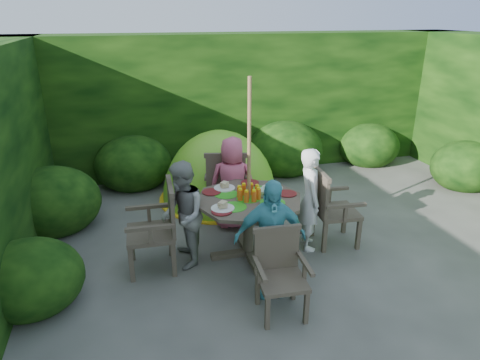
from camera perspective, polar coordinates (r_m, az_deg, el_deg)
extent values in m
plane|color=#4D4B45|center=(5.32, 12.72, -11.38)|extent=(60.00, 60.00, 0.00)
cube|color=black|center=(8.37, 0.71, 10.47)|extent=(9.00, 1.00, 2.50)
cylinder|color=#40362A|center=(5.29, 1.14, -6.47)|extent=(0.13, 0.13, 0.72)
cube|color=#40362A|center=(5.45, 1.11, -9.53)|extent=(0.96, 0.11, 0.06)
cube|color=#40362A|center=(5.45, 1.11, -9.53)|extent=(0.11, 0.96, 0.06)
cylinder|color=#40362A|center=(5.12, 1.17, -2.68)|extent=(1.32, 1.32, 0.04)
cylinder|color=green|center=(4.89, -0.84, -3.60)|extent=(0.30, 0.30, 0.00)
cylinder|color=green|center=(5.01, 4.35, -3.00)|extent=(0.30, 0.30, 0.00)
cylinder|color=green|center=(5.23, -1.87, -1.89)|extent=(0.30, 0.30, 0.00)
cylinder|color=green|center=(5.34, 3.01, -1.37)|extent=(0.30, 0.30, 0.00)
cylinder|color=green|center=(5.11, 1.17, -2.44)|extent=(0.30, 0.30, 0.00)
cylinder|color=white|center=(5.40, 4.30, -1.06)|extent=(0.27, 0.27, 0.01)
cylinder|color=white|center=(5.39, -2.09, -1.06)|extent=(0.27, 0.27, 0.01)
cylinder|color=white|center=(4.84, -2.33, -3.78)|extent=(0.27, 0.27, 0.01)
cylinder|color=white|center=(4.85, 4.80, -3.77)|extent=(0.27, 0.27, 0.01)
cylinder|color=red|center=(5.26, 6.30, -1.79)|extent=(0.23, 0.23, 0.01)
cylinder|color=red|center=(5.56, 1.34, -0.34)|extent=(0.23, 0.23, 0.01)
cylinder|color=red|center=(5.28, -3.82, -1.59)|extent=(0.23, 0.23, 0.01)
cylinder|color=red|center=(4.77, -2.45, -4.20)|extent=(0.23, 0.23, 0.01)
cylinder|color=red|center=(4.75, 4.49, -4.34)|extent=(0.23, 0.23, 0.01)
cylinder|color=green|center=(5.21, 3.49, -1.59)|extent=(0.19, 0.19, 0.06)
cylinder|color=olive|center=(4.99, 1.20, 1.06)|extent=(0.04, 0.04, 2.20)
cube|color=#40362A|center=(5.66, 12.72, -4.14)|extent=(0.56, 0.58, 0.05)
cube|color=#40362A|center=(5.67, 15.52, -6.95)|extent=(0.06, 0.06, 0.43)
cube|color=#40362A|center=(6.03, 13.74, -4.99)|extent=(0.06, 0.06, 0.43)
cube|color=#40362A|center=(5.50, 11.22, -7.47)|extent=(0.06, 0.06, 0.43)
cube|color=#40362A|center=(5.87, 9.67, -5.40)|extent=(0.06, 0.06, 0.43)
cube|color=#40362A|center=(5.46, 10.56, -1.74)|extent=(0.09, 0.54, 0.51)
cube|color=#40362A|center=(5.36, 13.96, -3.35)|extent=(0.52, 0.10, 0.04)
cube|color=#40362A|center=(5.81, 11.90, -1.20)|extent=(0.52, 0.10, 0.04)
cube|color=#40362A|center=(5.08, -11.85, -6.98)|extent=(0.55, 0.57, 0.05)
cube|color=#40362A|center=(5.40, -14.25, -8.21)|extent=(0.06, 0.06, 0.45)
cube|color=#40362A|center=(5.00, -14.28, -10.81)|extent=(0.06, 0.06, 0.45)
cube|color=#40362A|center=(5.40, -9.24, -7.80)|extent=(0.06, 0.06, 0.45)
cube|color=#40362A|center=(5.00, -8.82, -10.37)|extent=(0.06, 0.06, 0.45)
cube|color=#40362A|center=(4.96, -9.14, -3.79)|extent=(0.06, 0.56, 0.53)
cube|color=#40362A|center=(5.23, -12.13, -3.50)|extent=(0.53, 0.07, 0.04)
cube|color=#40362A|center=(4.73, -11.92, -6.26)|extent=(0.53, 0.07, 0.04)
cube|color=#40362A|center=(6.29, -1.84, -0.85)|extent=(0.66, 0.65, 0.05)
cube|color=#40362A|center=(6.59, 0.23, -1.95)|extent=(0.06, 0.06, 0.44)
cube|color=#40362A|center=(6.60, -3.82, -1.97)|extent=(0.06, 0.06, 0.44)
cube|color=#40362A|center=(6.17, 0.33, -3.66)|extent=(0.06, 0.06, 0.44)
cube|color=#40362A|center=(6.17, -4.00, -3.68)|extent=(0.06, 0.06, 0.44)
cube|color=#40362A|center=(5.95, -1.90, 0.77)|extent=(0.54, 0.18, 0.53)
cube|color=#40362A|center=(6.21, 0.68, 0.97)|extent=(0.18, 0.53, 0.04)
cube|color=#40362A|center=(6.22, -4.40, 0.94)|extent=(0.18, 0.53, 0.04)
cube|color=#40362A|center=(4.32, 5.60, -13.29)|extent=(0.49, 0.47, 0.04)
cube|color=#40362A|center=(4.24, 3.68, -17.25)|extent=(0.05, 0.05, 0.37)
cube|color=#40362A|center=(4.34, 8.84, -16.44)|extent=(0.05, 0.05, 0.37)
cube|color=#40362A|center=(4.54, 2.36, -14.27)|extent=(0.05, 0.05, 0.37)
cube|color=#40362A|center=(4.64, 7.16, -13.61)|extent=(0.05, 0.05, 0.37)
cube|color=#40362A|center=(4.36, 4.90, -9.17)|extent=(0.46, 0.06, 0.44)
cube|color=#40362A|center=(4.17, 2.61, -11.71)|extent=(0.07, 0.44, 0.04)
cube|color=#40362A|center=(4.29, 8.68, -10.91)|extent=(0.07, 0.44, 0.04)
imported|color=white|center=(5.42, 9.33, -2.55)|extent=(0.41, 0.54, 1.32)
imported|color=gray|center=(5.02, -7.67, -4.68)|extent=(0.52, 0.65, 1.28)
imported|color=#D25675|center=(5.87, -1.01, -0.44)|extent=(0.73, 0.57, 1.30)
imported|color=#51ADBD|center=(4.48, 4.03, -7.79)|extent=(0.79, 0.40, 1.30)
ellipsoid|color=#6FCC27|center=(7.04, -2.69, -2.36)|extent=(2.10, 2.10, 2.25)
ellipsoid|color=black|center=(6.47, -2.28, -4.60)|extent=(0.67, 0.42, 0.77)
cylinder|color=yellow|center=(7.04, -2.69, -2.26)|extent=(1.97, 1.97, 0.03)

